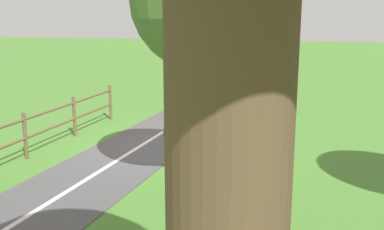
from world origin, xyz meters
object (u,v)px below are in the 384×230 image
person_seated (231,109)px  backpack (181,140)px  bench (230,130)px  tree_by_path (202,1)px  bicycle (185,124)px

person_seated → backpack: size_ratio=1.87×
bench → tree_by_path: bearing=92.9°
person_seated → backpack: bearing=36.1°
backpack → bench: bearing=-147.2°
bicycle → tree_by_path: (-1.06, 3.01, 2.86)m
bicycle → backpack: bicycle is taller
person_seated → tree_by_path: bearing=92.3°
person_seated → backpack: 1.39m
person_seated → bicycle: size_ratio=0.50×
bench → tree_by_path: 4.09m
bench → backpack: bearing=36.9°
person_seated → tree_by_path: tree_by_path is taller
bench → bicycle: 1.13m
tree_by_path → bicycle: bearing=-70.6°
backpack → tree_by_path: bearing=113.4°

